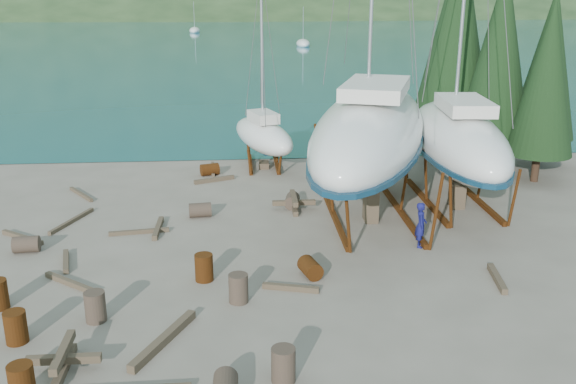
{
  "coord_description": "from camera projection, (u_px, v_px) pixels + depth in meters",
  "views": [
    {
      "loc": [
        -0.02,
        -18.26,
        8.98
      ],
      "look_at": [
        1.65,
        3.0,
        2.04
      ],
      "focal_mm": 40.0,
      "sensor_mm": 36.0,
      "label": 1
    }
  ],
  "objects": [
    {
      "name": "ground",
      "position": [
        243.0,
        284.0,
        20.09
      ],
      "size": [
        600.0,
        600.0,
        0.0
      ],
      "primitive_type": "plane",
      "color": "#685E52",
      "rests_on": "ground"
    },
    {
      "name": "bay_water",
      "position": [
        235.0,
        3.0,
        318.71
      ],
      "size": [
        700.0,
        700.0,
        0.0
      ],
      "primitive_type": "plane",
      "color": "#175B74",
      "rests_on": "ground"
    },
    {
      "name": "far_hill",
      "position": [
        235.0,
        2.0,
        323.45
      ],
      "size": [
        800.0,
        360.0,
        110.0
      ],
      "primitive_type": "ellipsoid",
      "color": "#1E3319",
      "rests_on": "ground"
    },
    {
      "name": "far_house_left",
      "position": [
        38.0,
        5.0,
        194.82
      ],
      "size": [
        6.6,
        5.6,
        5.6
      ],
      "color": "beige",
      "rests_on": "ground"
    },
    {
      "name": "far_house_center",
      "position": [
        171.0,
        4.0,
        197.81
      ],
      "size": [
        6.6,
        5.6,
        5.6
      ],
      "color": "beige",
      "rests_on": "ground"
    },
    {
      "name": "far_house_right",
      "position": [
        331.0,
        4.0,
        201.55
      ],
      "size": [
        6.6,
        5.6,
        5.6
      ],
      "color": "beige",
      "rests_on": "ground"
    },
    {
      "name": "cypress_near_right",
      "position": [
        499.0,
        54.0,
        30.61
      ],
      "size": [
        3.6,
        3.6,
        10.0
      ],
      "color": "black",
      "rests_on": "ground"
    },
    {
      "name": "cypress_mid_right",
      "position": [
        547.0,
        78.0,
        29.1
      ],
      "size": [
        3.06,
        3.06,
        8.5
      ],
      "color": "black",
      "rests_on": "ground"
    },
    {
      "name": "cypress_back_left",
      "position": [
        456.0,
        32.0,
        32.13
      ],
      "size": [
        4.14,
        4.14,
        11.5
      ],
      "color": "black",
      "rests_on": "ground"
    },
    {
      "name": "cypress_far_right",
      "position": [
        549.0,
        63.0,
        31.96
      ],
      "size": [
        3.24,
        3.24,
        9.0
      ],
      "color": "black",
      "rests_on": "ground"
    },
    {
      "name": "moored_boat_mid",
      "position": [
        303.0,
        44.0,
        96.56
      ],
      "size": [
        2.0,
        5.0,
        6.05
      ],
      "color": "white",
      "rests_on": "ground"
    },
    {
      "name": "moored_boat_far",
      "position": [
        195.0,
        31.0,
        123.65
      ],
      "size": [
        2.0,
        5.0,
        6.05
      ],
      "color": "white",
      "rests_on": "ground"
    },
    {
      "name": "large_sailboat_near",
      "position": [
        370.0,
        132.0,
        25.07
      ],
      "size": [
        8.3,
        14.22,
        21.52
      ],
      "rotation": [
        0.0,
        0.0,
        -0.34
      ],
      "color": "white",
      "rests_on": "ground"
    },
    {
      "name": "large_sailboat_far",
      "position": [
        457.0,
        138.0,
        26.72
      ],
      "size": [
        4.07,
        11.19,
        17.35
      ],
      "rotation": [
        0.0,
        0.0,
        -0.08
      ],
      "color": "white",
      "rests_on": "ground"
    },
    {
      "name": "small_sailboat_shore",
      "position": [
        263.0,
        135.0,
        32.64
      ],
      "size": [
        3.86,
        6.5,
        9.94
      ],
      "rotation": [
        0.0,
        0.0,
        0.33
      ],
      "color": "white",
      "rests_on": "ground"
    },
    {
      "name": "worker",
      "position": [
        421.0,
        225.0,
        22.76
      ],
      "size": [
        0.53,
        0.68,
        1.65
      ],
      "primitive_type": "imported",
      "rotation": [
        0.0,
        0.0,
        1.32
      ],
      "color": "#131455",
      "rests_on": "ground"
    },
    {
      "name": "drum_4",
      "position": [
        210.0,
        169.0,
        31.48
      ],
      "size": [
        1.01,
        0.8,
        0.58
      ],
      "primitive_type": "cylinder",
      "rotation": [
        1.57,
        0.0,
        1.85
      ],
      "color": "#5B300F",
      "rests_on": "ground"
    },
    {
      "name": "drum_5",
      "position": [
        238.0,
        288.0,
        18.87
      ],
      "size": [
        0.58,
        0.58,
        0.88
      ],
      "primitive_type": "cylinder",
      "color": "#2D2823",
      "rests_on": "ground"
    },
    {
      "name": "drum_6",
      "position": [
        310.0,
        268.0,
        20.57
      ],
      "size": [
        0.79,
        1.0,
        0.58
      ],
      "primitive_type": "cylinder",
      "rotation": [
        1.57,
        0.0,
        0.27
      ],
      "color": "#5B300F",
      "rests_on": "ground"
    },
    {
      "name": "drum_9",
      "position": [
        200.0,
        210.0,
        25.85
      ],
      "size": [
        0.94,
        0.68,
        0.58
      ],
      "primitive_type": "cylinder",
      "rotation": [
        1.57,
        0.0,
        1.69
      ],
      "color": "#2D2823",
      "rests_on": "ground"
    },
    {
      "name": "drum_10",
      "position": [
        22.0,
        382.0,
        14.42
      ],
      "size": [
        0.58,
        0.58,
        0.88
      ],
      "primitive_type": "cylinder",
      "color": "#5B300F",
      "rests_on": "ground"
    },
    {
      "name": "drum_11",
      "position": [
        292.0,
        201.0,
        26.95
      ],
      "size": [
        0.73,
        0.97,
        0.58
      ],
      "primitive_type": "cylinder",
      "rotation": [
        1.57,
        0.0,
        2.96
      ],
      "color": "#2D2823",
      "rests_on": "ground"
    },
    {
      "name": "drum_13",
      "position": [
        16.0,
        327.0,
        16.73
      ],
      "size": [
        0.58,
        0.58,
        0.88
      ],
      "primitive_type": "cylinder",
      "color": "#5B300F",
      "rests_on": "ground"
    },
    {
      "name": "drum_14",
      "position": [
        204.0,
        267.0,
        20.25
      ],
      "size": [
        0.58,
        0.58,
        0.88
      ],
      "primitive_type": "cylinder",
      "color": "#5B300F",
      "rests_on": "ground"
    },
    {
      "name": "drum_15",
      "position": [
        26.0,
        244.0,
        22.44
      ],
      "size": [
        0.92,
        0.65,
        0.58
      ],
      "primitive_type": "cylinder",
      "rotation": [
        1.57,
        0.0,
        1.65
      ],
      "color": "#2D2823",
      "rests_on": "ground"
    },
    {
      "name": "drum_16",
      "position": [
        95.0,
        307.0,
        17.8
      ],
      "size": [
        0.58,
        0.58,
        0.88
      ],
      "primitive_type": "cylinder",
      "color": "#2D2823",
      "rests_on": "ground"
    },
    {
      "name": "drum_17",
      "position": [
        283.0,
        365.0,
        15.07
      ],
      "size": [
        0.58,
        0.58,
        0.88
      ],
      "primitive_type": "cylinder",
      "color": "#2D2823",
      "rests_on": "ground"
    },
    {
      "name": "timber_0",
      "position": [
        81.0,
        194.0,
        28.49
      ],
      "size": [
        1.42,
        1.94,
        0.14
      ],
      "primitive_type": "cube",
      "rotation": [
        0.0,
        0.0,
        0.61
      ],
      "color": "brown",
      "rests_on": "ground"
    },
    {
      "name": "timber_1",
      "position": [
        497.0,
        278.0,
        20.29
      ],
      "size": [
        0.46,
        1.94,
        0.19
      ],
      "primitive_type": "cube",
      "rotation": [
        0.0,
        0.0,
        3.0
      ],
      "color": "brown",
      "rests_on": "ground"
    },
    {
      "name": "timber_4",
      "position": [
        66.0,
        261.0,
        21.56
      ],
      "size": [
        0.58,
        1.76,
        0.17
      ],
      "primitive_type": "cube",
      "rotation": [
        0.0,
        0.0,
        0.24
      ],
      "color": "brown",
      "rests_on": "ground"
    },
    {
      "name": "timber_6",
      "position": [
        214.0,
        180.0,
        30.52
      ],
      "size": [
        1.91,
        0.94,
        0.19
      ],
      "primitive_type": "cube",
      "rotation": [
        0.0,
        0.0,
        1.96
      ],
      "color": "brown",
      "rests_on": "ground"
    },
    {
      "name": "timber_7",
      "position": [
        291.0,
        288.0,
        19.68
      ],
      "size": [
        1.75,
        0.64,
        0.17
      ],
      "primitive_type": "cube",
      "rotation": [
        0.0,
        0.0,
        1.3
      ],
      "color": "brown",
      "rests_on": "ground"
    },
    {
      "name": "timber_8",
      "position": [
        158.0,
        228.0,
        24.47
      ],
      "size": [
        0.22,
        2.12,
        0.19
      ],
      "primitive_type": "cube",
      "rotation": [
        0.0,
        0.0,
        3.13
      ],
      "color": "brown",
      "rests_on": "ground"
    },
    {
      "name": "timber_9",
      "position": [
        213.0,
        169.0,
        32.34
      ],
      "size": [
        0.26,
        2.32,
        0.15
      ],
      "primitive_type": "cube",
      "rotation": [
        0.0,
        0.0,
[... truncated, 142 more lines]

